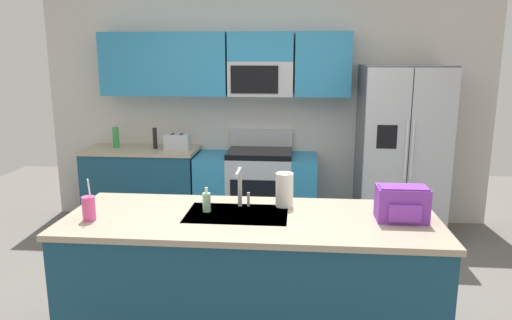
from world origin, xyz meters
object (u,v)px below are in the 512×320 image
object	(u,v)px
range_oven	(257,189)
sink_faucet	(240,184)
toaster	(177,142)
soap_dispenser	(207,202)
paper_towel_roll	(284,190)
drink_cup_pink	(89,208)
backpack	(402,203)
pepper_mill	(155,138)
bottle_green	(116,137)
refrigerator	(401,152)

from	to	relation	value
range_oven	sink_faucet	size ratio (longest dim) A/B	4.82
toaster	soap_dispenser	size ratio (longest dim) A/B	1.65
paper_towel_roll	sink_faucet	bearing A→B (deg)	-170.46
range_oven	sink_faucet	bearing A→B (deg)	-88.10
sink_faucet	drink_cup_pink	world-z (taller)	sink_faucet
sink_faucet	paper_towel_roll	bearing A→B (deg)	9.54
drink_cup_pink	paper_towel_roll	world-z (taller)	drink_cup_pink
drink_cup_pink	backpack	world-z (taller)	drink_cup_pink
pepper_mill	bottle_green	distance (m)	0.47
range_oven	pepper_mill	bearing A→B (deg)	-179.88
range_oven	paper_towel_roll	size ratio (longest dim) A/B	5.67
range_oven	soap_dispenser	distance (m)	2.26
soap_dispenser	paper_towel_roll	xyz separation A→B (m)	(0.52, 0.17, 0.05)
refrigerator	soap_dispenser	xyz separation A→B (m)	(-1.73, -2.12, 0.04)
toaster	bottle_green	distance (m)	0.75
refrigerator	backpack	bearing A→B (deg)	-101.46
refrigerator	toaster	bearing A→B (deg)	179.55
range_oven	drink_cup_pink	xyz separation A→B (m)	(-0.87, -2.43, 0.54)
pepper_mill	toaster	bearing A→B (deg)	-10.42
refrigerator	soap_dispenser	world-z (taller)	refrigerator
sink_faucet	drink_cup_pink	distance (m)	1.01
paper_towel_roll	range_oven	bearing A→B (deg)	100.49
toaster	pepper_mill	distance (m)	0.28
paper_towel_roll	bottle_green	bearing A→B (deg)	134.56
range_oven	bottle_green	world-z (taller)	bottle_green
drink_cup_pink	soap_dispenser	world-z (taller)	drink_cup_pink
toaster	backpack	xyz separation A→B (m)	(2.03, -2.20, 0.03)
paper_towel_roll	pepper_mill	bearing A→B (deg)	127.36
toaster	sink_faucet	xyz separation A→B (m)	(0.97, -2.02, 0.08)
paper_towel_roll	backpack	xyz separation A→B (m)	(0.76, -0.23, -0.00)
bottle_green	drink_cup_pink	distance (m)	2.57
drink_cup_pink	sink_faucet	bearing A→B (deg)	20.73
pepper_mill	drink_cup_pink	distance (m)	2.45
sink_faucet	soap_dispenser	bearing A→B (deg)	-151.84
toaster	sink_faucet	world-z (taller)	sink_faucet
range_oven	backpack	xyz separation A→B (m)	(1.14, -2.25, 0.57)
range_oven	sink_faucet	xyz separation A→B (m)	(0.07, -2.08, 0.62)
toaster	backpack	size ratio (longest dim) A/B	0.88
refrigerator	pepper_mill	size ratio (longest dim) A/B	7.69
soap_dispenser	range_oven	bearing A→B (deg)	86.14
pepper_mill	soap_dispenser	bearing A→B (deg)	-65.01
toaster	paper_towel_roll	distance (m)	2.35
toaster	sink_faucet	size ratio (longest dim) A/B	0.99
refrigerator	sink_faucet	distance (m)	2.51
sink_faucet	soap_dispenser	world-z (taller)	sink_faucet
sink_faucet	soap_dispenser	xyz separation A→B (m)	(-0.22, -0.12, -0.10)
sink_faucet	soap_dispenser	size ratio (longest dim) A/B	1.66
refrigerator	pepper_mill	bearing A→B (deg)	178.55
sink_faucet	refrigerator	bearing A→B (deg)	53.02
pepper_mill	paper_towel_roll	distance (m)	2.54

